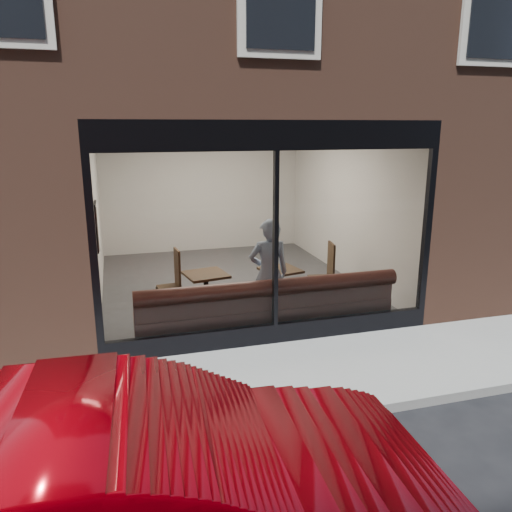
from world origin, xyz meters
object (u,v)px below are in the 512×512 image
object	(u,v)px
person	(269,273)
cafe_table_left	(206,275)
banquette	(267,319)
cafe_chair_right	(321,279)
parked_car	(135,503)
cafe_chair_left	(168,288)
cafe_table_right	(280,270)

from	to	relation	value
person	cafe_table_left	size ratio (longest dim) A/B	2.67
banquette	cafe_chair_right	xyz separation A→B (m)	(1.62, 1.67, 0.01)
banquette	parked_car	world-z (taller)	parked_car
person	cafe_chair_left	xyz separation A→B (m)	(-1.42, 1.65, -0.63)
person	cafe_chair_left	world-z (taller)	person
cafe_table_right	cafe_chair_left	xyz separation A→B (m)	(-1.80, 1.10, -0.50)
banquette	person	xyz separation A→B (m)	(0.12, 0.28, 0.65)
banquette	cafe_table_right	bearing A→B (deg)	58.98
cafe_table_right	cafe_chair_right	bearing A→B (deg)	36.95
cafe_chair_left	cafe_chair_right	xyz separation A→B (m)	(2.93, -0.26, 0.00)
cafe_chair_left	cafe_chair_right	distance (m)	2.94
parked_car	cafe_table_left	bearing A→B (deg)	-12.79
cafe_table_left	banquette	bearing A→B (deg)	-49.65
cafe_table_left	cafe_table_right	bearing A→B (deg)	-3.96
banquette	cafe_table_right	world-z (taller)	cafe_table_right
cafe_chair_left	parked_car	size ratio (longest dim) A/B	0.08
cafe_table_right	parked_car	distance (m)	5.55
cafe_table_left	cafe_table_right	distance (m)	1.28
parked_car	cafe_chair_left	bearing A→B (deg)	-5.35
cafe_table_right	parked_car	world-z (taller)	parked_car
cafe_chair_left	parked_car	xyz separation A→B (m)	(-0.84, -5.98, 0.49)
person	parked_car	world-z (taller)	person
cafe_table_left	parked_car	xyz separation A→B (m)	(-1.37, -4.96, -0.01)
person	parked_car	size ratio (longest dim) A/B	0.39
person	cafe_chair_right	distance (m)	2.15
person	cafe_table_right	distance (m)	0.68
banquette	person	bearing A→B (deg)	67.41
banquette	cafe_table_left	xyz separation A→B (m)	(-0.78, 0.91, 0.52)
cafe_table_left	cafe_chair_right	size ratio (longest dim) A/B	1.50
cafe_chair_right	cafe_chair_left	bearing A→B (deg)	4.44
cafe_chair_right	parked_car	size ratio (longest dim) A/B	0.10
cafe_table_left	cafe_chair_left	world-z (taller)	cafe_table_left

